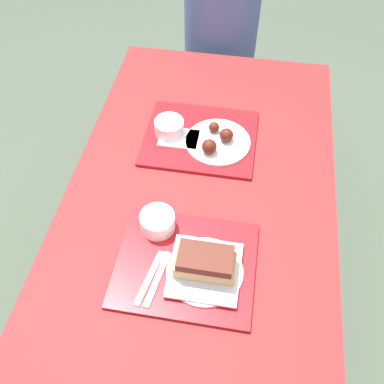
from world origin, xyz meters
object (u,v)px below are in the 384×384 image
person_seated_across (221,28)px  brisket_sandwich_plate (205,266)px  tray_far (200,138)px  tray_near (184,264)px  wings_plate_far (217,141)px  bowl_coleslaw_far (169,127)px  bowl_coleslaw_near (157,221)px

person_seated_across → brisket_sandwich_plate: bearing=-85.0°
tray_far → person_seated_across: size_ratio=0.53×
person_seated_across → tray_near: bearing=-87.8°
wings_plate_far → tray_near: bearing=-93.8°
tray_near → tray_far: 0.50m
tray_near → person_seated_across: person_seated_across is taller
tray_near → person_seated_across: size_ratio=0.53×
tray_near → bowl_coleslaw_far: 0.52m
tray_far → wings_plate_far: wings_plate_far is taller
tray_near → brisket_sandwich_plate: bearing=-16.0°
tray_far → wings_plate_far: 0.07m
tray_near → wings_plate_far: wings_plate_far is taller
tray_near → wings_plate_far: (0.03, 0.47, 0.02)m
bowl_coleslaw_far → person_seated_across: person_seated_across is taller
bowl_coleslaw_far → wings_plate_far: bearing=-7.8°
tray_far → brisket_sandwich_plate: 0.52m
wings_plate_far → tray_far: bearing=158.5°
tray_near → bowl_coleslaw_far: (-0.14, 0.50, 0.04)m
tray_near → bowl_coleslaw_far: bowl_coleslaw_far is taller
bowl_coleslaw_near → brisket_sandwich_plate: (0.16, -0.12, 0.00)m
tray_near → tray_far: size_ratio=1.00×
tray_far → brisket_sandwich_plate: brisket_sandwich_plate is taller
tray_near → bowl_coleslaw_far: size_ratio=3.79×
brisket_sandwich_plate → wings_plate_far: size_ratio=0.94×
bowl_coleslaw_near → brisket_sandwich_plate: brisket_sandwich_plate is taller
person_seated_across → bowl_coleslaw_near: bearing=-92.5°
wings_plate_far → bowl_coleslaw_near: bearing=-109.1°
bowl_coleslaw_near → brisket_sandwich_plate: bearing=-37.9°
bowl_coleslaw_near → tray_far: bearing=80.6°
bowl_coleslaw_near → brisket_sandwich_plate: size_ratio=0.48×
bowl_coleslaw_far → person_seated_across: bearing=82.8°
tray_far → bowl_coleslaw_near: (-0.06, -0.39, 0.04)m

